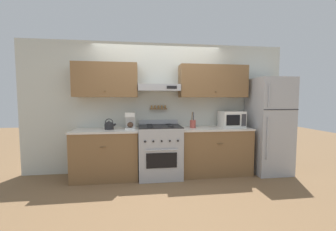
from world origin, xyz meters
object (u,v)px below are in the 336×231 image
refrigerator (268,126)px  coffee_maker (130,121)px  tea_kettle (109,125)px  utensil_crock (193,124)px  stove_range (160,151)px  microwave (231,119)px

refrigerator → coffee_maker: size_ratio=6.14×
tea_kettle → refrigerator: bearing=-1.6°
refrigerator → coffee_maker: bearing=177.5°
coffee_maker → utensil_crock: (1.19, -0.03, -0.07)m
stove_range → microwave: (1.43, 0.08, 0.57)m
utensil_crock → tea_kettle: bearing=-180.0°
refrigerator → utensil_crock: 1.52m
refrigerator → microwave: size_ratio=4.18×
refrigerator → utensil_crock: (-1.51, 0.09, 0.05)m
refrigerator → coffee_maker: (-2.70, 0.12, 0.12)m
tea_kettle → microwave: microwave is taller
tea_kettle → utensil_crock: bearing=0.0°
coffee_maker → microwave: bearing=-0.3°
tea_kettle → coffee_maker: bearing=4.3°
tea_kettle → microwave: bearing=0.4°
stove_range → utensil_crock: size_ratio=3.39×
refrigerator → utensil_crock: refrigerator is taller
stove_range → tea_kettle: tea_kettle is taller
stove_range → coffee_maker: size_ratio=3.44×
refrigerator → tea_kettle: 3.08m
refrigerator → coffee_maker: refrigerator is taller
refrigerator → coffee_maker: 2.70m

